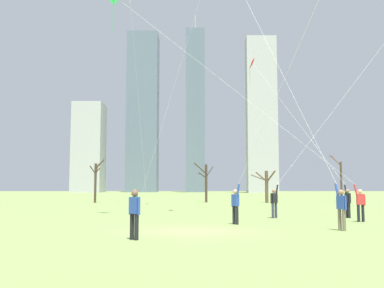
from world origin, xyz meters
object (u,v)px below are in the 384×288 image
object	(u,v)px
kite_flyer_far_back_red	(326,171)
bystander_watching_nearby	(134,201)
kite_flyer_midfield_left_pink	(257,151)
bare_tree_right_of_center	(95,179)
kite_flyer_midfield_right_green	(304,156)
kite_flyer_foreground_left_white	(331,122)
bare_tree_center	(205,181)
kite_flyer_foreground_right_blue	(295,110)
bystander_far_off_by_trees	(134,212)
bare_tree_far_right_edge	(340,178)
bare_tree_left_of_center	(266,185)
distant_kite_drifting_left_yellow	(131,20)

from	to	relation	value
kite_flyer_far_back_red	bystander_watching_nearby	size ratio (longest dim) A/B	8.36
kite_flyer_midfield_left_pink	bare_tree_right_of_center	distance (m)	33.78
kite_flyer_midfield_right_green	kite_flyer_foreground_left_white	size ratio (longest dim) A/B	0.76
bare_tree_center	kite_flyer_foreground_left_white	bearing A→B (deg)	-75.43
kite_flyer_far_back_red	kite_flyer_foreground_right_blue	bearing A→B (deg)	-115.51
bystander_far_off_by_trees	bare_tree_center	distance (m)	37.57
kite_flyer_foreground_left_white	bystander_watching_nearby	xyz separation A→B (m)	(-11.75, 1.05, -4.70)
bystander_watching_nearby	bystander_far_off_by_trees	bearing A→B (deg)	-82.92
bare_tree_far_right_edge	bare_tree_right_of_center	bearing A→B (deg)	-172.42
bystander_far_off_by_trees	bare_tree_far_right_edge	bearing A→B (deg)	63.41
kite_flyer_far_back_red	kite_flyer_midfield_right_green	distance (m)	4.83
bystander_far_off_by_trees	bare_tree_left_of_center	size ratio (longest dim) A/B	0.45
kite_flyer_midfield_left_pink	bystander_watching_nearby	world-z (taller)	kite_flyer_midfield_left_pink
bystander_watching_nearby	distant_kite_drifting_left_yellow	xyz separation A→B (m)	(-2.87, 18.20, 18.35)
kite_flyer_foreground_right_blue	kite_flyer_midfield_left_pink	world-z (taller)	kite_flyer_midfield_left_pink
kite_flyer_midfield_right_green	bystander_watching_nearby	bearing A→B (deg)	156.01
bare_tree_center	bare_tree_far_right_edge	world-z (taller)	bare_tree_far_right_edge
kite_flyer_far_back_red	bystander_far_off_by_trees	bearing A→B (deg)	-128.84
bystander_watching_nearby	distant_kite_drifting_left_yellow	world-z (taller)	distant_kite_drifting_left_yellow
kite_flyer_midfield_right_green	kite_flyer_foreground_right_blue	bearing A→B (deg)	-109.63
distant_kite_drifting_left_yellow	bare_tree_center	size ratio (longest dim) A/B	4.93
kite_flyer_midfield_left_pink	bare_tree_right_of_center	xyz separation A→B (m)	(-13.89, 30.78, -0.71)
kite_flyer_midfield_right_green	distant_kite_drifting_left_yellow	xyz separation A→B (m)	(-12.18, 22.34, 15.92)
bare_tree_right_of_center	bare_tree_left_of_center	size ratio (longest dim) A/B	1.42
kite_flyer_foreground_left_white	bystander_far_off_by_trees	xyz separation A→B (m)	(-10.19, -11.51, -4.70)
kite_flyer_far_back_red	bare_tree_center	xyz separation A→B (m)	(-6.66, 24.80, -0.29)
distant_kite_drifting_left_yellow	bare_tree_left_of_center	size ratio (longest dim) A/B	6.28
bystander_far_off_by_trees	bare_tree_far_right_edge	world-z (taller)	bare_tree_far_right_edge
distant_kite_drifting_left_yellow	bare_tree_center	bearing A→B (deg)	39.92
bare_tree_left_of_center	kite_flyer_foreground_left_white	bearing A→B (deg)	-90.19
bare_tree_center	bare_tree_right_of_center	bearing A→B (deg)	-174.35
bare_tree_center	bystander_watching_nearby	bearing A→B (deg)	-101.45
bare_tree_far_right_edge	bystander_watching_nearby	bearing A→B (deg)	-128.19
kite_flyer_midfield_right_green	bare_tree_center	bearing A→B (deg)	98.41
kite_flyer_foreground_left_white	bare_tree_left_of_center	distance (m)	24.58
kite_flyer_midfield_left_pink	kite_flyer_midfield_right_green	bearing A→B (deg)	46.98
bare_tree_right_of_center	bare_tree_far_right_edge	xyz separation A→B (m)	(29.03, 3.86, 0.20)
bare_tree_far_right_edge	bare_tree_center	bearing A→B (deg)	-170.99
bare_tree_left_of_center	bare_tree_far_right_edge	size ratio (longest dim) A/B	0.62
bare_tree_far_right_edge	bystander_far_off_by_trees	bearing A→B (deg)	-116.59
distant_kite_drifting_left_yellow	bare_tree_far_right_edge	xyz separation A→B (m)	(24.45, 9.23, -16.40)
bare_tree_right_of_center	bare_tree_far_right_edge	bearing A→B (deg)	7.58
bare_tree_far_right_edge	kite_flyer_midfield_right_green	bearing A→B (deg)	-111.25
bystander_far_off_by_trees	kite_flyer_midfield_right_green	bearing A→B (deg)	47.40
kite_flyer_far_back_red	bystander_watching_nearby	xyz separation A→B (m)	(-11.69, -0.01, -1.82)
kite_flyer_midfield_right_green	bare_tree_right_of_center	size ratio (longest dim) A/B	2.72
kite_flyer_foreground_right_blue	kite_flyer_foreground_left_white	bearing A→B (deg)	60.51
kite_flyer_far_back_red	distant_kite_drifting_left_yellow	size ratio (longest dim) A/B	0.60
kite_flyer_foreground_left_white	kite_flyer_midfield_right_green	bearing A→B (deg)	-128.32
distant_kite_drifting_left_yellow	bare_tree_left_of_center	xyz separation A→B (m)	(14.70, 5.06, -17.22)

